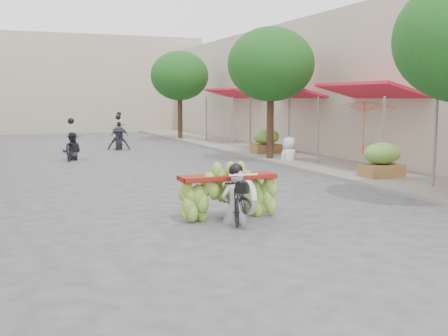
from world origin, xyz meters
TOP-DOWN VIEW (x-y plane):
  - ground at (0.00, 0.00)m, footprint 120.00×120.00m
  - sidewalk_right at (7.00, 15.00)m, footprint 4.00×60.00m
  - shophouse_row_right at (11.99, 14.00)m, footprint 9.77×40.00m
  - far_building at (0.00, 38.00)m, footprint 20.00×6.00m
  - street_tree_mid at (5.40, 14.00)m, footprint 3.40×3.40m
  - street_tree_far at (5.40, 26.00)m, footprint 3.40×3.40m
  - produce_crate_mid at (6.20, 8.00)m, footprint 1.20×0.88m
  - produce_crate_far at (6.20, 16.00)m, footprint 1.20×0.88m
  - banana_motorbike at (-0.18, 4.47)m, footprint 2.20×1.80m
  - market_umbrella at (6.19, 8.89)m, footprint 1.97×1.97m
  - pedestrian at (5.83, 13.20)m, footprint 0.98×0.71m
  - bg_motorbike_a at (-1.85, 17.35)m, footprint 1.12×1.83m
  - bg_motorbike_b at (0.79, 21.17)m, footprint 1.16×1.94m
  - bg_motorbike_c at (1.93, 26.76)m, footprint 1.12×1.80m

SIDE VIEW (x-z plane):
  - ground at x=0.00m, z-range 0.00..0.00m
  - sidewalk_right at x=7.00m, z-range 0.00..0.12m
  - banana_motorbike at x=-0.18m, z-range -0.33..1.70m
  - produce_crate_mid at x=6.20m, z-range 0.13..1.29m
  - produce_crate_far at x=6.20m, z-range 0.13..1.29m
  - bg_motorbike_a at x=-1.85m, z-range -0.24..1.71m
  - bg_motorbike_c at x=1.93m, z-range -0.19..1.76m
  - bg_motorbike_b at x=0.79m, z-range -0.15..1.80m
  - pedestrian at x=5.83m, z-range 0.12..1.91m
  - market_umbrella at x=6.19m, z-range 1.60..3.35m
  - shophouse_row_right at x=11.99m, z-range 0.00..6.00m
  - far_building at x=0.00m, z-range 0.00..7.00m
  - street_tree_mid at x=5.40m, z-range 1.16..6.41m
  - street_tree_far at x=5.40m, z-range 1.16..6.41m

